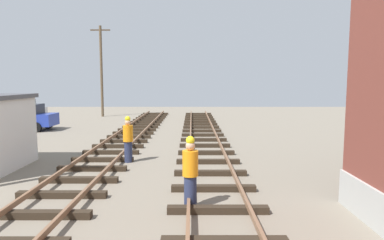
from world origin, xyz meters
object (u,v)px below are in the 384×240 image
(track_worker_distant, at_px, (128,139))
(track_worker_foreground, at_px, (190,173))
(parked_car_blue, at_px, (23,117))
(parked_car_silver, at_px, (18,110))
(utility_pole_far, at_px, (101,70))

(track_worker_distant, bearing_deg, track_worker_foreground, -63.45)
(parked_car_blue, relative_size, parked_car_silver, 1.00)
(parked_car_blue, xyz_separation_m, track_worker_distant, (8.77, -9.17, 0.03))
(parked_car_silver, bearing_deg, track_worker_foreground, -53.78)
(parked_car_silver, height_order, utility_pole_far, utility_pole_far)
(parked_car_blue, height_order, utility_pole_far, utility_pole_far)
(parked_car_silver, xyz_separation_m, track_worker_distant, (11.91, -14.66, 0.03))
(parked_car_blue, xyz_separation_m, utility_pole_far, (2.91, 9.26, 3.48))
(utility_pole_far, bearing_deg, track_worker_distant, -72.37)
(parked_car_silver, distance_m, track_worker_foreground, 24.43)
(parked_car_blue, bearing_deg, track_worker_foreground, -51.54)
(parked_car_blue, distance_m, track_worker_distant, 12.69)
(parked_car_silver, bearing_deg, utility_pole_far, 31.87)
(track_worker_foreground, xyz_separation_m, track_worker_distant, (-2.52, 5.05, 0.00))
(parked_car_blue, relative_size, utility_pole_far, 0.50)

